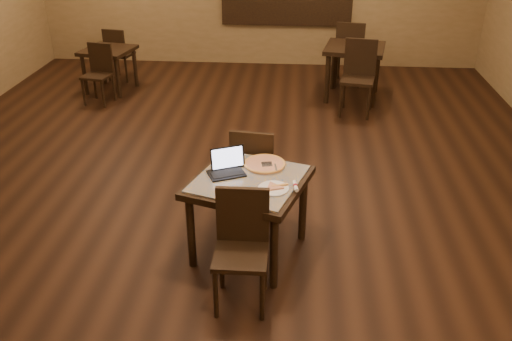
# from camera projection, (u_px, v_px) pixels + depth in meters

# --- Properties ---
(ground) EXTENTS (10.00, 10.00, 0.00)m
(ground) POSITION_uv_depth(u_px,v_px,m) (224.00, 196.00, 5.86)
(ground) COLOR black
(ground) RESTS_ON ground
(tiled_table) EXTENTS (1.16, 1.16, 0.76)m
(tiled_table) POSITION_uv_depth(u_px,v_px,m) (249.00, 188.00, 4.67)
(tiled_table) COLOR black
(tiled_table) RESTS_ON ground
(chair_main_near) EXTENTS (0.42, 0.42, 0.96)m
(chair_main_near) POSITION_uv_depth(u_px,v_px,m) (242.00, 241.00, 4.19)
(chair_main_near) COLOR black
(chair_main_near) RESTS_ON ground
(chair_main_far) EXTENTS (0.46, 0.46, 0.96)m
(chair_main_far) POSITION_uv_depth(u_px,v_px,m) (254.00, 168.00, 5.27)
(chair_main_far) COLOR black
(chair_main_far) RESTS_ON ground
(laptop) EXTENTS (0.37, 0.35, 0.21)m
(laptop) POSITION_uv_depth(u_px,v_px,m) (227.00, 166.00, 4.70)
(laptop) COLOR black
(laptop) RESTS_ON tiled_table
(plate) EXTENTS (0.26, 0.26, 0.01)m
(plate) POSITION_uv_depth(u_px,v_px,m) (273.00, 189.00, 4.45)
(plate) COLOR white
(plate) RESTS_ON tiled_table
(pizza_slice) EXTENTS (0.23, 0.23, 0.02)m
(pizza_slice) POSITION_uv_depth(u_px,v_px,m) (273.00, 187.00, 4.44)
(pizza_slice) COLOR beige
(pizza_slice) RESTS_ON plate
(pizza_pan) EXTENTS (0.37, 0.37, 0.01)m
(pizza_pan) POSITION_uv_depth(u_px,v_px,m) (265.00, 165.00, 4.83)
(pizza_pan) COLOR silver
(pizza_pan) RESTS_ON tiled_table
(pizza_whole) EXTENTS (0.37, 0.37, 0.03)m
(pizza_whole) POSITION_uv_depth(u_px,v_px,m) (265.00, 164.00, 4.82)
(pizza_whole) COLOR beige
(pizza_whole) RESTS_ON pizza_pan
(spatula) EXTENTS (0.13, 0.24, 0.01)m
(spatula) POSITION_uv_depth(u_px,v_px,m) (267.00, 164.00, 4.80)
(spatula) COLOR silver
(spatula) RESTS_ON pizza_whole
(napkin_roll) EXTENTS (0.05, 0.16, 0.04)m
(napkin_roll) POSITION_uv_depth(u_px,v_px,m) (295.00, 186.00, 4.47)
(napkin_roll) COLOR white
(napkin_roll) RESTS_ON tiled_table
(other_table_a) EXTENTS (1.02, 1.02, 0.82)m
(other_table_a) POSITION_uv_depth(u_px,v_px,m) (354.00, 55.00, 8.30)
(other_table_a) COLOR black
(other_table_a) RESTS_ON ground
(other_table_a_chair_near) EXTENTS (0.53, 0.53, 1.06)m
(other_table_a_chair_near) POSITION_uv_depth(u_px,v_px,m) (359.00, 73.00, 7.79)
(other_table_a_chair_near) COLOR black
(other_table_a_chair_near) RESTS_ON ground
(other_table_a_chair_far) EXTENTS (0.53, 0.53, 1.06)m
(other_table_a_chair_far) POSITION_uv_depth(u_px,v_px,m) (350.00, 50.00, 8.89)
(other_table_a_chair_far) COLOR black
(other_table_a_chair_far) RESTS_ON ground
(other_table_b) EXTENTS (0.86, 0.86, 0.69)m
(other_table_b) POSITION_uv_depth(u_px,v_px,m) (108.00, 56.00, 8.65)
(other_table_b) COLOR black
(other_table_b) RESTS_ON ground
(other_table_b_chair_near) EXTENTS (0.45, 0.45, 0.89)m
(other_table_b_chair_near) POSITION_uv_depth(u_px,v_px,m) (99.00, 70.00, 8.22)
(other_table_b_chair_near) COLOR black
(other_table_b_chair_near) RESTS_ON ground
(other_table_b_chair_far) EXTENTS (0.45, 0.45, 0.89)m
(other_table_b_chair_far) POSITION_uv_depth(u_px,v_px,m) (118.00, 51.00, 9.15)
(other_table_b_chair_far) COLOR black
(other_table_b_chair_far) RESTS_ON ground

